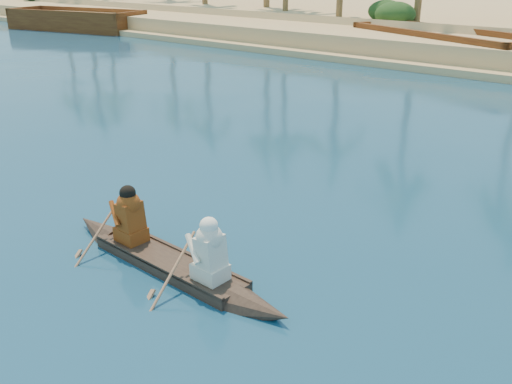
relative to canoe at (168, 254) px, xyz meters
The scene contains 4 objects.
shrub_cluster 31.02m from the canoe, 100.47° to the left, with size 100.00×6.00×2.40m, color #193814, non-canonical shape.
canoe is the anchor object (origin of this frame).
barge_left 40.69m from the canoe, 148.43° to the left, with size 11.90×6.31×1.89m.
barge_mid 26.70m from the canoe, 103.14° to the left, with size 12.01×7.66×1.90m.
Camera 1 is at (12.58, -4.86, 5.09)m, focal length 40.00 mm.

